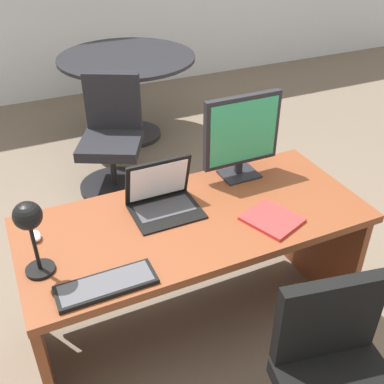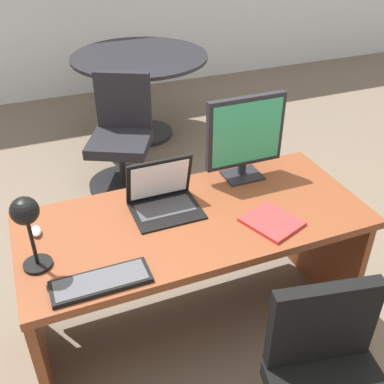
{
  "view_description": "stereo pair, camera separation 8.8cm",
  "coord_description": "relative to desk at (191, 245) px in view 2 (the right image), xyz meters",
  "views": [
    {
      "loc": [
        -0.75,
        -1.59,
        2.05
      ],
      "look_at": [
        0.0,
        0.04,
        0.87
      ],
      "focal_mm": 43.04,
      "sensor_mm": 36.0,
      "label": 1
    },
    {
      "loc": [
        -0.67,
        -1.63,
        2.05
      ],
      "look_at": [
        0.0,
        0.04,
        0.87
      ],
      "focal_mm": 43.04,
      "sensor_mm": 36.0,
      "label": 2
    }
  ],
  "objects": [
    {
      "name": "meeting_chair_near",
      "position": [
        0.03,
        1.56,
        -0.18
      ],
      "size": [
        0.62,
        0.63,
        0.89
      ],
      "color": "black",
      "rests_on": "ground"
    },
    {
      "name": "book",
      "position": [
        0.32,
        -0.22,
        0.22
      ],
      "size": [
        0.29,
        0.3,
        0.02
      ],
      "color": "red",
      "rests_on": "desk"
    },
    {
      "name": "monitor",
      "position": [
        0.38,
        0.2,
        0.46
      ],
      "size": [
        0.43,
        0.16,
        0.46
      ],
      "color": "black",
      "rests_on": "desk"
    },
    {
      "name": "laptop",
      "position": [
        -0.11,
        0.1,
        0.29
      ],
      "size": [
        0.33,
        0.27,
        0.25
      ],
      "color": "black",
      "rests_on": "desk"
    },
    {
      "name": "keyboard",
      "position": [
        -0.51,
        -0.32,
        0.22
      ],
      "size": [
        0.4,
        0.14,
        0.02
      ],
      "color": "black",
      "rests_on": "desk"
    },
    {
      "name": "meeting_table",
      "position": [
        0.43,
        2.35,
        0.07
      ],
      "size": [
        1.24,
        1.24,
        0.8
      ],
      "color": "black",
      "rests_on": "ground"
    },
    {
      "name": "mouse",
      "position": [
        -0.71,
        0.1,
        0.23
      ],
      "size": [
        0.04,
        0.08,
        0.03
      ],
      "color": "silver",
      "rests_on": "desk"
    },
    {
      "name": "desk",
      "position": [
        0.0,
        0.0,
        0.0
      ],
      "size": [
        1.66,
        0.74,
        0.75
      ],
      "color": "brown",
      "rests_on": "ground"
    },
    {
      "name": "ground",
      "position": [
        0.0,
        1.45,
        -0.54
      ],
      "size": [
        12.0,
        12.0,
        0.0
      ],
      "primitive_type": "plane",
      "color": "#6B5B4C"
    },
    {
      "name": "desk_lamp",
      "position": [
        -0.73,
        -0.14,
        0.46
      ],
      "size": [
        0.12,
        0.14,
        0.35
      ],
      "color": "black",
      "rests_on": "desk"
    }
  ]
}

